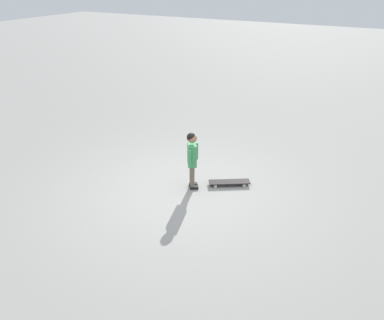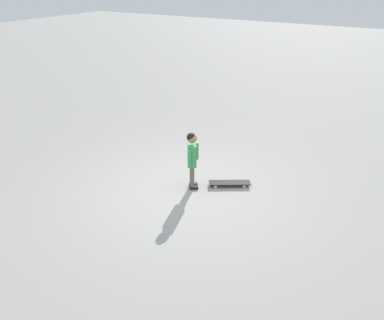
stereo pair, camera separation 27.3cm
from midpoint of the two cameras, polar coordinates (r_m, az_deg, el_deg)
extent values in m
plane|color=gray|center=(7.03, -2.58, -4.67)|extent=(50.00, 50.00, 0.00)
cylinder|color=brown|center=(7.11, -1.16, -2.07)|extent=(0.08, 0.08, 0.42)
cube|color=black|center=(7.22, -0.90, -3.57)|extent=(0.15, 0.17, 0.05)
cylinder|color=brown|center=(7.01, -1.06, -2.49)|extent=(0.08, 0.08, 0.42)
cube|color=black|center=(7.12, -0.81, -4.00)|extent=(0.15, 0.17, 0.05)
cube|color=#3F9959|center=(6.88, -1.14, 0.74)|extent=(0.28, 0.25, 0.40)
cylinder|color=#3F9959|center=(7.03, -0.46, 1.31)|extent=(0.06, 0.06, 0.32)
cylinder|color=#3F9959|center=(6.73, -1.51, 0.16)|extent=(0.06, 0.06, 0.32)
sphere|color=#9E7051|center=(6.75, -1.16, 3.16)|extent=(0.17, 0.17, 0.17)
sphere|color=black|center=(6.75, -1.25, 3.28)|extent=(0.16, 0.16, 0.16)
cube|color=black|center=(7.24, 4.33, -3.18)|extent=(0.56, 0.74, 0.02)
cube|color=#B7B7BC|center=(7.29, 6.37, -3.20)|extent=(0.11, 0.08, 0.02)
cube|color=#B7B7BC|center=(7.22, 2.27, -3.34)|extent=(0.11, 0.08, 0.02)
cylinder|color=beige|center=(7.36, 6.27, -3.08)|extent=(0.06, 0.06, 0.06)
cylinder|color=beige|center=(7.23, 6.46, -3.65)|extent=(0.06, 0.06, 0.06)
cylinder|color=beige|center=(7.29, 2.21, -3.21)|extent=(0.06, 0.06, 0.06)
cylinder|color=beige|center=(7.16, 2.32, -3.79)|extent=(0.06, 0.06, 0.06)
camera|label=1|loc=(0.14, -91.13, -0.55)|focal=36.98mm
camera|label=2|loc=(0.14, 88.87, 0.55)|focal=36.98mm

